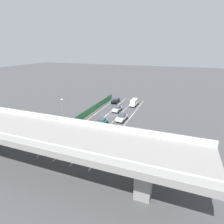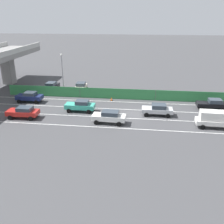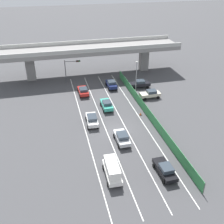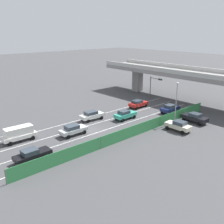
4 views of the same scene
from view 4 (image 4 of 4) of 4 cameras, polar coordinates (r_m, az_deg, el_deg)
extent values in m
plane|color=#424244|center=(42.39, -5.07, -4.02)|extent=(300.00, 300.00, 0.00)
cube|color=silver|center=(48.20, -5.50, -1.30)|extent=(0.14, 42.87, 0.01)
cube|color=silver|center=(45.62, -2.92, -2.36)|extent=(0.14, 42.87, 0.01)
cube|color=silver|center=(43.17, -0.04, -3.53)|extent=(0.14, 42.87, 0.01)
cube|color=silver|center=(40.86, 3.18, -4.82)|extent=(0.14, 42.87, 0.01)
cube|color=gray|center=(60.15, 15.86, 8.12)|extent=(44.34, 8.06, 0.91)
cube|color=#B2B2AD|center=(56.82, 13.80, 8.68)|extent=(44.34, 0.30, 0.90)
cube|color=#B2B2AD|center=(63.30, 17.86, 9.22)|extent=(44.34, 0.30, 0.90)
cube|color=gray|center=(69.24, 5.69, 7.05)|extent=(2.04, 2.04, 5.85)
cube|color=#338447|center=(39.53, 4.78, -4.25)|extent=(0.06, 38.87, 1.81)
cylinder|color=#4C514C|center=(29.96, -22.57, -13.27)|extent=(0.10, 0.10, 1.81)
cylinder|color=#4C514C|center=(35.45, -2.51, -6.87)|extent=(0.10, 0.10, 1.81)
cylinder|color=#4C514C|center=(44.18, 10.59, -2.09)|extent=(0.10, 0.10, 1.81)
cylinder|color=#4C514C|center=(54.62, 18.98, 1.07)|extent=(0.10, 0.10, 1.81)
cube|color=navy|center=(52.04, 12.82, 0.71)|extent=(1.82, 4.28, 0.67)
cube|color=#333D47|center=(51.73, 12.75, 1.30)|extent=(1.59, 1.82, 0.53)
cylinder|color=black|center=(53.81, 12.92, 0.71)|extent=(0.22, 0.64, 0.64)
cylinder|color=black|center=(52.85, 14.50, 0.28)|extent=(0.22, 0.64, 0.64)
cylinder|color=black|center=(51.56, 11.03, 0.09)|extent=(0.22, 0.64, 0.64)
cylinder|color=black|center=(50.55, 12.64, -0.37)|extent=(0.22, 0.64, 0.64)
cube|color=teal|center=(47.14, 2.99, -0.64)|extent=(1.76, 4.38, 0.68)
cube|color=#333D47|center=(46.71, 2.69, -0.01)|extent=(1.54, 1.87, 0.56)
cylinder|color=black|center=(48.88, 3.51, -0.59)|extent=(0.22, 0.64, 0.64)
cylinder|color=black|center=(47.74, 4.98, -1.08)|extent=(0.22, 0.64, 0.64)
cylinder|color=black|center=(46.92, 0.94, -1.35)|extent=(0.22, 0.64, 0.64)
cylinder|color=black|center=(45.73, 2.41, -1.88)|extent=(0.22, 0.64, 0.64)
cube|color=#B7BABC|center=(40.51, -8.62, -4.03)|extent=(1.78, 4.36, 0.60)
cube|color=#333D47|center=(40.19, -8.91, -3.32)|extent=(1.57, 2.01, 0.58)
cylinder|color=black|center=(42.13, -7.59, -3.78)|extent=(0.22, 0.64, 0.64)
cylinder|color=black|center=(40.77, -6.16, -4.48)|extent=(0.22, 0.64, 0.64)
cylinder|color=black|center=(40.67, -11.03, -4.77)|extent=(0.22, 0.64, 0.64)
cylinder|color=black|center=(39.26, -9.67, -5.53)|extent=(0.22, 0.64, 0.64)
cube|color=black|center=(34.00, -17.23, -9.12)|extent=(1.84, 4.70, 0.56)
cube|color=#333D47|center=(33.63, -17.85, -8.41)|extent=(1.57, 1.92, 0.58)
cylinder|color=black|center=(35.51, -15.50, -8.55)|extent=(0.23, 0.64, 0.64)
cylinder|color=black|center=(34.12, -14.10, -9.56)|extent=(0.23, 0.64, 0.64)
cylinder|color=black|center=(34.37, -20.20, -9.95)|extent=(0.23, 0.64, 0.64)
cylinder|color=black|center=(32.94, -18.97, -11.08)|extent=(0.23, 0.64, 0.64)
cube|color=red|center=(54.51, 5.88, 1.82)|extent=(1.93, 4.38, 0.63)
cube|color=#333D47|center=(54.10, 5.65, 2.33)|extent=(1.66, 2.05, 0.52)
cylinder|color=black|center=(56.30, 6.15, 1.82)|extent=(0.23, 0.64, 0.64)
cylinder|color=black|center=(55.16, 7.59, 1.43)|extent=(0.23, 0.64, 0.64)
cylinder|color=black|center=(54.18, 4.10, 1.24)|extent=(0.23, 0.64, 0.64)
cylinder|color=black|center=(53.00, 5.56, 0.82)|extent=(0.23, 0.64, 0.64)
cube|color=white|center=(46.78, -4.48, -0.83)|extent=(1.99, 4.52, 0.65)
cube|color=#333D47|center=(46.48, -4.69, -0.17)|extent=(1.67, 2.25, 0.56)
cylinder|color=black|center=(48.44, -3.60, -0.76)|extent=(0.25, 0.65, 0.64)
cylinder|color=black|center=(47.08, -2.34, -1.30)|extent=(0.25, 0.65, 0.64)
cylinder|color=black|center=(46.85, -6.60, -1.50)|extent=(0.25, 0.65, 0.64)
cylinder|color=black|center=(45.44, -5.39, -2.07)|extent=(0.25, 0.65, 0.64)
cube|color=silver|center=(40.30, -19.92, -5.07)|extent=(1.93, 4.95, 0.58)
cube|color=silver|center=(39.99, -20.05, -3.93)|extent=(1.69, 4.06, 1.14)
cylinder|color=black|center=(41.76, -18.16, -4.75)|extent=(0.24, 0.65, 0.64)
cylinder|color=black|center=(40.23, -17.19, -5.52)|extent=(0.24, 0.65, 0.64)
cylinder|color=black|center=(40.80, -22.48, -5.78)|extent=(0.24, 0.65, 0.64)
cylinder|color=black|center=(39.23, -21.67, -6.62)|extent=(0.24, 0.65, 0.64)
cube|color=beige|center=(43.02, 14.46, -3.04)|extent=(4.27, 1.84, 0.67)
cube|color=#333D47|center=(42.66, 14.87, -2.36)|extent=(1.91, 1.57, 0.57)
cylinder|color=black|center=(43.23, 12.20, -3.47)|extent=(0.65, 0.24, 0.64)
cylinder|color=black|center=(44.59, 13.46, -2.90)|extent=(0.65, 0.24, 0.64)
cylinder|color=black|center=(41.82, 15.43, -4.46)|extent=(0.65, 0.24, 0.64)
cylinder|color=black|center=(43.22, 16.64, -3.83)|extent=(0.65, 0.24, 0.64)
cube|color=black|center=(47.74, 17.84, -1.25)|extent=(4.73, 2.01, 0.69)
cube|color=#333D47|center=(47.47, 18.07, -0.59)|extent=(1.98, 1.67, 0.55)
cylinder|color=black|center=(48.01, 15.63, -1.58)|extent=(0.65, 0.25, 0.64)
cylinder|color=black|center=(49.43, 16.85, -1.13)|extent=(0.65, 0.25, 0.64)
cylinder|color=black|center=(46.40, 18.79, -2.56)|extent=(0.65, 0.25, 0.64)
cylinder|color=black|center=(47.86, 19.95, -2.06)|extent=(0.65, 0.25, 0.64)
cylinder|color=#47474C|center=(61.18, 8.51, 5.34)|extent=(0.18, 0.18, 5.47)
cylinder|color=#47474C|center=(59.54, 9.74, 7.33)|extent=(3.35, 0.49, 0.12)
cube|color=black|center=(58.62, 10.68, 7.12)|extent=(0.98, 0.38, 0.32)
sphere|color=#390706|center=(58.71, 10.36, 7.15)|extent=(0.20, 0.20, 0.20)
sphere|color=#3B2806|center=(58.51, 10.57, 7.10)|extent=(0.20, 0.20, 0.20)
sphere|color=green|center=(58.30, 10.78, 7.05)|extent=(0.20, 0.20, 0.20)
cylinder|color=gray|center=(45.41, 14.03, 1.69)|extent=(0.16, 0.16, 7.03)
ellipsoid|color=silver|center=(44.57, 14.38, 6.26)|extent=(0.60, 0.36, 0.28)
cone|color=orange|center=(40.98, 4.47, -4.34)|extent=(0.36, 0.36, 0.58)
cube|color=black|center=(41.09, 4.46, -4.70)|extent=(0.47, 0.47, 0.03)
camera|label=1|loc=(84.48, 13.60, 19.04)|focal=28.97mm
camera|label=2|loc=(69.87, -23.95, 14.65)|focal=40.62mm
camera|label=3|loc=(44.52, -63.89, 20.67)|focal=43.08mm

